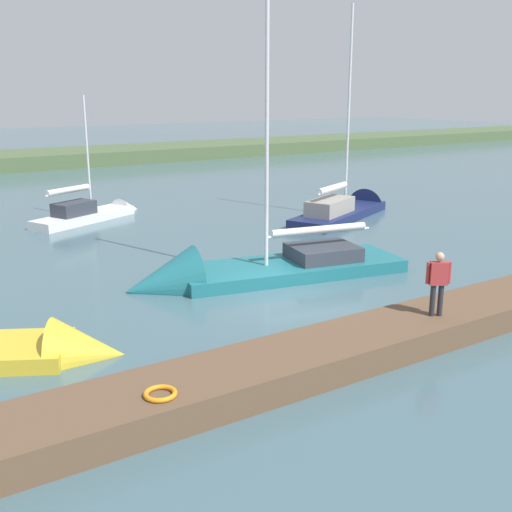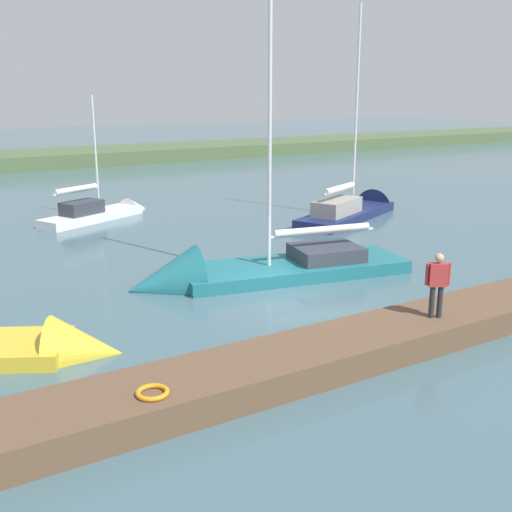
# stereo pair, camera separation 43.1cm
# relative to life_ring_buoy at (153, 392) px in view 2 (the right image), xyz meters

# --- Properties ---
(ground_plane) EXTENTS (200.00, 200.00, 0.00)m
(ground_plane) POSITION_rel_life_ring_buoy_xyz_m (-6.52, -4.96, -0.73)
(ground_plane) COLOR #42606B
(far_shoreline) EXTENTS (180.00, 8.00, 2.40)m
(far_shoreline) POSITION_rel_life_ring_buoy_xyz_m (-6.52, -45.69, -0.73)
(far_shoreline) COLOR #4C603D
(far_shoreline) RESTS_ON ground_plane
(dock_pier) EXTENTS (27.99, 2.03, 0.68)m
(dock_pier) POSITION_rel_life_ring_buoy_xyz_m (-6.52, -0.41, -0.39)
(dock_pier) COLOR brown
(dock_pier) RESTS_ON ground_plane
(life_ring_buoy) EXTENTS (0.66, 0.66, 0.10)m
(life_ring_buoy) POSITION_rel_life_ring_buoy_xyz_m (0.00, 0.00, 0.00)
(life_ring_buoy) COLOR orange
(life_ring_buoy) RESTS_ON dock_pier
(sailboat_far_left) EXTENTS (6.72, 4.27, 6.88)m
(sailboat_far_left) POSITION_rel_life_ring_buoy_xyz_m (-5.43, -20.47, -0.56)
(sailboat_far_left) COLOR white
(sailboat_far_left) RESTS_ON ground_plane
(sailboat_near_dock) EXTENTS (8.94, 5.62, 11.42)m
(sailboat_near_dock) POSITION_rel_life_ring_buoy_xyz_m (-17.30, -14.38, -0.51)
(sailboat_near_dock) COLOR navy
(sailboat_near_dock) RESTS_ON ground_plane
(sailboat_behind_pier) EXTENTS (10.29, 4.48, 12.48)m
(sailboat_behind_pier) POSITION_rel_life_ring_buoy_xyz_m (-6.13, -7.47, -0.59)
(sailboat_behind_pier) COLOR #1E6B75
(sailboat_behind_pier) RESTS_ON ground_plane
(person_on_dock) EXTENTS (0.58, 0.42, 1.72)m
(person_on_dock) POSITION_rel_life_ring_buoy_xyz_m (-7.88, -0.18, 0.95)
(person_on_dock) COLOR #28282D
(person_on_dock) RESTS_ON dock_pier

